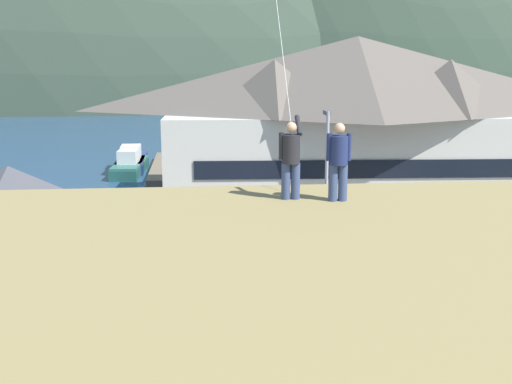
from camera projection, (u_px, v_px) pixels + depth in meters
name	position (u px, v px, depth m)	size (l,w,h in m)	color
ground_plane	(242.00, 365.00, 21.72)	(600.00, 600.00, 0.00)	#66604C
parking_lot_pad	(234.00, 306.00, 26.57)	(40.00, 20.00, 0.10)	gray
bay_water	(211.00, 133.00, 79.99)	(360.00, 84.00, 0.03)	navy
far_hill_west_ridge	(99.00, 101.00, 127.74)	(147.68, 59.92, 95.17)	#42513D
far_hill_east_peak	(345.00, 99.00, 131.93)	(100.43, 50.62, 94.39)	#3D4C38
far_hill_center_saddle	(498.00, 94.00, 145.18)	(131.87, 58.19, 66.33)	#334733
harbor_lodge	(356.00, 118.00, 41.92)	(26.47, 12.85, 11.25)	beige
storage_shed_near_lot	(13.00, 224.00, 28.57)	(5.76, 5.75, 5.48)	#756B5B
storage_shed_waterside	(234.00, 177.00, 41.55)	(5.74, 5.39, 4.38)	beige
wharf_dock	(171.00, 169.00, 54.79)	(3.20, 13.30, 0.70)	#70604C
moored_boat_wharfside	(130.00, 166.00, 54.06)	(2.67, 7.09, 2.16)	#23564C
moored_boat_outer_mooring	(211.00, 159.00, 57.39)	(3.01, 7.23, 2.16)	#23564C
moored_boat_inner_slip	(132.00, 161.00, 56.43)	(2.54, 7.45, 2.16)	navy
parked_car_mid_row_center	(207.00, 270.00, 27.81)	(4.34, 2.35, 1.82)	navy
parked_car_corner_spot	(470.00, 317.00, 23.02)	(4.30, 2.26, 1.82)	#B28923
parked_car_back_row_left	(296.00, 337.00, 21.39)	(4.25, 2.15, 1.82)	silver
parked_car_front_row_silver	(317.00, 263.00, 28.69)	(4.30, 2.26, 1.82)	navy
parked_car_front_row_red	(24.00, 343.00, 21.00)	(4.33, 2.31, 1.82)	#9EA3A8
parking_light_pole	(326.00, 176.00, 31.41)	(0.24, 0.78, 7.45)	#ADADB2
person_kite_flyer	(291.00, 157.00, 14.17)	(0.52, 0.66, 1.86)	#384770
person_companion	(339.00, 159.00, 14.00)	(0.55, 0.40, 1.74)	#384770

